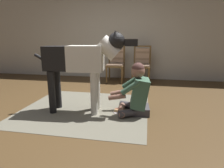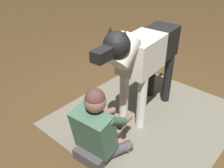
{
  "view_description": "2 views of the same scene",
  "coord_description": "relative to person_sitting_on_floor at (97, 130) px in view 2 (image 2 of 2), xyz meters",
  "views": [
    {
      "loc": [
        1.07,
        -2.78,
        1.17
      ],
      "look_at": [
        0.52,
        0.12,
        0.46
      ],
      "focal_mm": 30.52,
      "sensor_mm": 36.0,
      "label": 1
    },
    {
      "loc": [
        2.23,
        1.46,
        2.01
      ],
      "look_at": [
        0.45,
        -0.1,
        0.57
      ],
      "focal_mm": 39.99,
      "sensor_mm": 36.0,
      "label": 2
    }
  ],
  "objects": [
    {
      "name": "hot_dog_on_plate",
      "position": [
        -0.26,
        -0.02,
        -0.31
      ],
      "size": [
        0.2,
        0.2,
        0.06
      ],
      "color": "white",
      "rests_on": "ground"
    },
    {
      "name": "large_dog",
      "position": [
        -0.85,
        -0.07,
        0.49
      ],
      "size": [
        1.62,
        0.42,
        1.28
      ],
      "color": "silver",
      "rests_on": "ground"
    },
    {
      "name": "person_sitting_on_floor",
      "position": [
        0.0,
        0.0,
        0.0
      ],
      "size": [
        0.66,
        0.58,
        0.81
      ],
      "color": "#403C40",
      "rests_on": "ground"
    },
    {
      "name": "area_rug",
      "position": [
        -0.85,
        0.02,
        -0.33
      ],
      "size": [
        2.08,
        1.92,
        0.01
      ],
      "primitive_type": "cube",
      "color": "#676354",
      "rests_on": "ground"
    },
    {
      "name": "ground_plane",
      "position": [
        -0.91,
        -0.11,
        -0.33
      ],
      "size": [
        14.66,
        14.66,
        0.0
      ],
      "primitive_type": "plane",
      "color": "#4B351D"
    }
  ]
}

